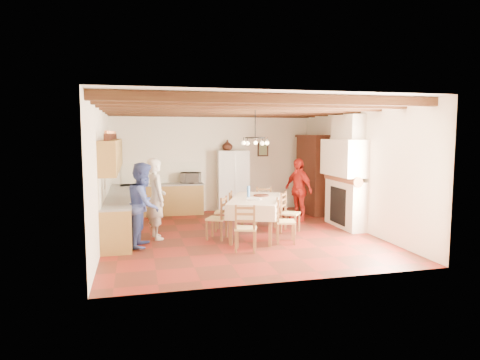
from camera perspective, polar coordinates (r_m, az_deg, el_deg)
name	(u,v)px	position (r m, az deg, el deg)	size (l,w,h in m)	color
floor	(239,235)	(10.01, -0.15, -7.39)	(6.00, 6.50, 0.02)	#522016
ceiling	(239,104)	(9.75, -0.15, 10.13)	(6.00, 6.50, 0.02)	silver
wall_back	(213,162)	(12.95, -3.56, 2.46)	(6.00, 0.02, 3.00)	#F0E0CB
wall_front	(288,188)	(6.66, 6.48, -1.10)	(6.00, 0.02, 3.00)	#F0E0CB
wall_left	(101,174)	(9.52, -18.05, 0.82)	(0.02, 6.50, 3.00)	#F0E0CB
wall_right	(358,168)	(10.87, 15.46, 1.54)	(0.02, 6.50, 3.00)	#F0E0CB
ceiling_beams	(239,108)	(9.75, -0.15, 9.55)	(6.00, 6.30, 0.16)	#33160E
lower_cabinets_left	(119,214)	(10.69, -15.78, -4.34)	(0.60, 4.30, 0.86)	brown
lower_cabinets_back	(163,200)	(12.57, -10.25, -2.64)	(2.30, 0.60, 0.86)	brown
countertop_left	(119,195)	(10.61, -15.85, -1.95)	(0.62, 4.30, 0.04)	slate
countertop_back	(163,185)	(12.51, -10.28, -0.61)	(2.34, 0.62, 0.04)	slate
backsplash_left	(106,182)	(10.59, -17.45, -0.27)	(0.03, 4.30, 0.60)	silver
backsplash_back	(162,173)	(12.76, -10.39, 0.97)	(2.30, 0.03, 0.60)	silver
upper_cabinets	(112,155)	(10.53, -16.69, 3.27)	(0.35, 4.20, 0.70)	brown
fireplace	(343,172)	(10.92, 13.60, 1.08)	(0.56, 1.60, 2.80)	beige
wall_picture	(263,150)	(13.26, 3.08, 4.07)	(0.34, 0.03, 0.42)	black
refrigerator	(232,181)	(12.97, -1.04, -0.09)	(0.92, 0.76, 1.84)	white
hutch	(313,174)	(12.71, 9.65, 0.74)	(0.53, 1.27, 2.30)	#33160C
dining_table	(255,202)	(9.77, 2.01, -2.91)	(1.71, 2.25, 0.88)	beige
chandelier	(255,138)	(9.65, 2.04, 5.65)	(0.47, 0.47, 0.03)	black
chair_left_near	(217,218)	(9.55, -3.13, -5.05)	(0.42, 0.40, 0.96)	brown
chair_left_far	(224,211)	(10.34, -2.20, -4.17)	(0.42, 0.40, 0.96)	brown
chair_right_near	(286,221)	(9.27, 6.09, -5.41)	(0.42, 0.40, 0.96)	brown
chair_right_far	(290,213)	(10.22, 6.70, -4.33)	(0.42, 0.40, 0.96)	brown
chair_end_near	(246,227)	(8.58, 0.77, -6.33)	(0.42, 0.40, 0.96)	brown
chair_end_far	(263,206)	(11.01, 3.13, -3.54)	(0.42, 0.40, 0.96)	brown
person_man	(156,199)	(9.69, -11.13, -2.45)	(0.66, 0.43, 1.81)	beige
person_woman_blue	(144,205)	(9.10, -12.71, -3.22)	(0.85, 0.66, 1.75)	#36458B
person_woman_red	(298,190)	(11.61, 7.77, -1.28)	(0.99, 0.41, 1.68)	#B11E15
microwave	(191,178)	(12.57, -6.59, 0.30)	(0.57, 0.38, 0.31)	silver
fridge_vase	(227,145)	(12.87, -1.69, 4.67)	(0.31, 0.31, 0.32)	#33160C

